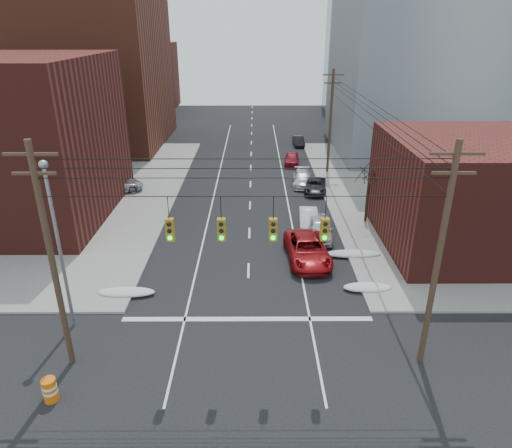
{
  "coord_description": "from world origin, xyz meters",
  "views": [
    {
      "loc": [
        0.41,
        -14.72,
        15.12
      ],
      "look_at": [
        0.51,
        12.92,
        3.0
      ],
      "focal_mm": 32.0,
      "sensor_mm": 36.0,
      "label": 1
    }
  ],
  "objects_px": {
    "parked_car_a": "(320,228)",
    "lot_car_d": "(77,179)",
    "parked_car_d": "(302,179)",
    "lot_car_a": "(76,206)",
    "parked_car_f": "(298,141)",
    "lot_car_c": "(14,210)",
    "lot_car_b": "(117,185)",
    "construction_barrel": "(50,390)",
    "parked_car_b": "(309,219)",
    "parked_car_e": "(292,159)",
    "parked_car_c": "(315,186)",
    "red_pickup": "(307,250)"
  },
  "relations": [
    {
      "from": "parked_car_a",
      "to": "lot_car_b",
      "type": "bearing_deg",
      "value": 155.47
    },
    {
      "from": "lot_car_a",
      "to": "lot_car_b",
      "type": "relative_size",
      "value": 0.78
    },
    {
      "from": "lot_car_a",
      "to": "parked_car_e",
      "type": "bearing_deg",
      "value": -71.18
    },
    {
      "from": "parked_car_c",
      "to": "lot_car_a",
      "type": "height_order",
      "value": "lot_car_a"
    },
    {
      "from": "lot_car_a",
      "to": "construction_barrel",
      "type": "relative_size",
      "value": 3.45
    },
    {
      "from": "parked_car_d",
      "to": "lot_car_b",
      "type": "xyz_separation_m",
      "value": [
        -18.28,
        -2.4,
        0.16
      ]
    },
    {
      "from": "parked_car_a",
      "to": "lot_car_d",
      "type": "bearing_deg",
      "value": 156.56
    },
    {
      "from": "parked_car_d",
      "to": "parked_car_f",
      "type": "relative_size",
      "value": 1.24
    },
    {
      "from": "lot_car_b",
      "to": "lot_car_c",
      "type": "distance_m",
      "value": 9.43
    },
    {
      "from": "parked_car_a",
      "to": "parked_car_d",
      "type": "bearing_deg",
      "value": 94.96
    },
    {
      "from": "parked_car_f",
      "to": "lot_car_a",
      "type": "height_order",
      "value": "lot_car_a"
    },
    {
      "from": "red_pickup",
      "to": "lot_car_b",
      "type": "height_order",
      "value": "red_pickup"
    },
    {
      "from": "lot_car_c",
      "to": "lot_car_a",
      "type": "bearing_deg",
      "value": -59.9
    },
    {
      "from": "construction_barrel",
      "to": "parked_car_f",
      "type": "bearing_deg",
      "value": 71.98
    },
    {
      "from": "lot_car_b",
      "to": "construction_barrel",
      "type": "relative_size",
      "value": 4.43
    },
    {
      "from": "parked_car_c",
      "to": "parked_car_e",
      "type": "bearing_deg",
      "value": 106.79
    },
    {
      "from": "lot_car_a",
      "to": "lot_car_b",
      "type": "bearing_deg",
      "value": -39.0
    },
    {
      "from": "parked_car_b",
      "to": "parked_car_e",
      "type": "xyz_separation_m",
      "value": [
        0.0,
        18.01,
        0.02
      ]
    },
    {
      "from": "parked_car_c",
      "to": "parked_car_f",
      "type": "bearing_deg",
      "value": 97.31
    },
    {
      "from": "lot_car_c",
      "to": "lot_car_d",
      "type": "bearing_deg",
      "value": 3.24
    },
    {
      "from": "parked_car_d",
      "to": "lot_car_c",
      "type": "xyz_separation_m",
      "value": [
        -25.1,
        -8.91,
        0.13
      ]
    },
    {
      "from": "parked_car_a",
      "to": "parked_car_e",
      "type": "bearing_deg",
      "value": 96.22
    },
    {
      "from": "lot_car_b",
      "to": "lot_car_c",
      "type": "relative_size",
      "value": 1.09
    },
    {
      "from": "parked_car_a",
      "to": "lot_car_a",
      "type": "bearing_deg",
      "value": 171.51
    },
    {
      "from": "parked_car_d",
      "to": "construction_barrel",
      "type": "relative_size",
      "value": 4.18
    },
    {
      "from": "parked_car_d",
      "to": "parked_car_e",
      "type": "bearing_deg",
      "value": 98.17
    },
    {
      "from": "parked_car_a",
      "to": "lot_car_d",
      "type": "distance_m",
      "value": 25.93
    },
    {
      "from": "construction_barrel",
      "to": "parked_car_a",
      "type": "bearing_deg",
      "value": 50.01
    },
    {
      "from": "lot_car_a",
      "to": "lot_car_b",
      "type": "xyz_separation_m",
      "value": [
        1.98,
        5.51,
        0.05
      ]
    },
    {
      "from": "parked_car_c",
      "to": "parked_car_f",
      "type": "xyz_separation_m",
      "value": [
        0.0,
        18.66,
        -0.0
      ]
    },
    {
      "from": "parked_car_d",
      "to": "lot_car_a",
      "type": "relative_size",
      "value": 1.21
    },
    {
      "from": "parked_car_c",
      "to": "construction_barrel",
      "type": "xyz_separation_m",
      "value": [
        -14.9,
        -27.15,
        -0.05
      ]
    },
    {
      "from": "parked_car_e",
      "to": "lot_car_d",
      "type": "distance_m",
      "value": 23.69
    },
    {
      "from": "parked_car_a",
      "to": "parked_car_d",
      "type": "relative_size",
      "value": 0.98
    },
    {
      "from": "parked_car_d",
      "to": "parked_car_e",
      "type": "height_order",
      "value": "parked_car_e"
    },
    {
      "from": "parked_car_a",
      "to": "parked_car_f",
      "type": "xyz_separation_m",
      "value": [
        0.96,
        29.19,
        -0.16
      ]
    },
    {
      "from": "parked_car_d",
      "to": "lot_car_c",
      "type": "relative_size",
      "value": 1.03
    },
    {
      "from": "red_pickup",
      "to": "lot_car_b",
      "type": "bearing_deg",
      "value": 136.86
    },
    {
      "from": "lot_car_d",
      "to": "construction_barrel",
      "type": "relative_size",
      "value": 3.64
    },
    {
      "from": "parked_car_a",
      "to": "lot_car_b",
      "type": "distance_m",
      "value": 21.02
    },
    {
      "from": "parked_car_c",
      "to": "parked_car_a",
      "type": "bearing_deg",
      "value": -87.9
    },
    {
      "from": "lot_car_b",
      "to": "parked_car_b",
      "type": "bearing_deg",
      "value": -134.91
    },
    {
      "from": "lot_car_c",
      "to": "lot_car_d",
      "type": "height_order",
      "value": "lot_car_d"
    },
    {
      "from": "lot_car_a",
      "to": "parked_car_d",
      "type": "bearing_deg",
      "value": -87.91
    },
    {
      "from": "lot_car_a",
      "to": "construction_barrel",
      "type": "xyz_separation_m",
      "value": [
        6.44,
        -21.28,
        -0.21
      ]
    },
    {
      "from": "parked_car_e",
      "to": "construction_barrel",
      "type": "height_order",
      "value": "parked_car_e"
    },
    {
      "from": "parked_car_e",
      "to": "lot_car_b",
      "type": "bearing_deg",
      "value": -145.21
    },
    {
      "from": "red_pickup",
      "to": "construction_barrel",
      "type": "relative_size",
      "value": 5.27
    },
    {
      "from": "parked_car_e",
      "to": "lot_car_a",
      "type": "height_order",
      "value": "lot_car_a"
    },
    {
      "from": "red_pickup",
      "to": "parked_car_b",
      "type": "height_order",
      "value": "red_pickup"
    }
  ]
}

